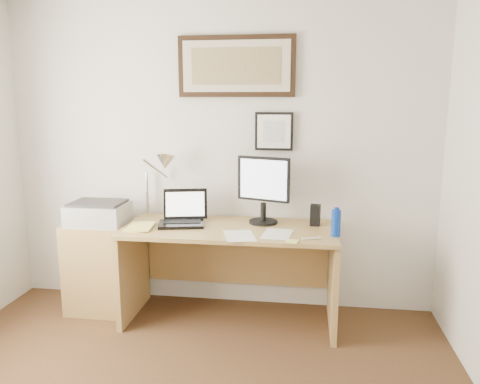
% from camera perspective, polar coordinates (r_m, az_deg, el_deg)
% --- Properties ---
extents(wall_back, '(3.50, 0.02, 2.50)m').
position_cam_1_polar(wall_back, '(3.82, -2.61, 4.49)').
color(wall_back, silver).
rests_on(wall_back, ground).
extents(side_cabinet, '(0.50, 0.40, 0.73)m').
position_cam_1_polar(side_cabinet, '(4.00, -16.58, -8.70)').
color(side_cabinet, '#9D7941').
rests_on(side_cabinet, floor).
extents(water_bottle, '(0.07, 0.07, 0.19)m').
position_cam_1_polar(water_bottle, '(3.35, 11.63, -3.74)').
color(water_bottle, '#0B3199').
rests_on(water_bottle, desk).
extents(bottle_cap, '(0.03, 0.03, 0.02)m').
position_cam_1_polar(bottle_cap, '(3.33, 11.70, -2.00)').
color(bottle_cap, '#0B3199').
rests_on(bottle_cap, water_bottle).
extents(speaker, '(0.08, 0.07, 0.16)m').
position_cam_1_polar(speaker, '(3.61, 9.16, -2.80)').
color(speaker, black).
rests_on(speaker, desk).
extents(paper_sheet_a, '(0.27, 0.33, 0.00)m').
position_cam_1_polar(paper_sheet_a, '(3.32, -0.08, -5.34)').
color(paper_sheet_a, silver).
rests_on(paper_sheet_a, desk).
extents(paper_sheet_b, '(0.23, 0.30, 0.00)m').
position_cam_1_polar(paper_sheet_b, '(3.36, 4.55, -5.13)').
color(paper_sheet_b, silver).
rests_on(paper_sheet_b, desk).
extents(sticky_pad, '(0.09, 0.09, 0.01)m').
position_cam_1_polar(sticky_pad, '(3.18, 6.36, -6.01)').
color(sticky_pad, '#E6E96E').
rests_on(sticky_pad, desk).
extents(marker_pen, '(0.14, 0.06, 0.02)m').
position_cam_1_polar(marker_pen, '(3.26, 8.73, -5.61)').
color(marker_pen, white).
rests_on(marker_pen, desk).
extents(book, '(0.21, 0.28, 0.02)m').
position_cam_1_polar(book, '(3.61, -13.50, -4.14)').
color(book, '#EEDE70').
rests_on(book, desk).
extents(desk, '(1.60, 0.70, 0.75)m').
position_cam_1_polar(desk, '(3.68, -1.01, -7.50)').
color(desk, '#9D7941').
rests_on(desk, floor).
extents(laptop, '(0.38, 0.36, 0.26)m').
position_cam_1_polar(laptop, '(3.64, -6.98, -3.00)').
color(laptop, black).
rests_on(laptop, desk).
extents(lcd_monitor, '(0.41, 0.22, 0.52)m').
position_cam_1_polar(lcd_monitor, '(3.58, 2.87, 0.65)').
color(lcd_monitor, black).
rests_on(lcd_monitor, desk).
extents(printer, '(0.44, 0.34, 0.18)m').
position_cam_1_polar(printer, '(3.85, -16.89, -2.46)').
color(printer, '#A4A4A6').
rests_on(printer, side_cabinet).
extents(desk_lamp, '(0.29, 0.27, 0.53)m').
position_cam_1_polar(desk_lamp, '(3.75, -9.30, 3.25)').
color(desk_lamp, silver).
rests_on(desk_lamp, desk).
extents(picture_large, '(0.92, 0.04, 0.47)m').
position_cam_1_polar(picture_large, '(3.75, -0.46, 15.08)').
color(picture_large, black).
rests_on(picture_large, wall_back).
extents(picture_small, '(0.30, 0.03, 0.30)m').
position_cam_1_polar(picture_small, '(3.72, 4.17, 7.38)').
color(picture_small, black).
rests_on(picture_small, wall_back).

